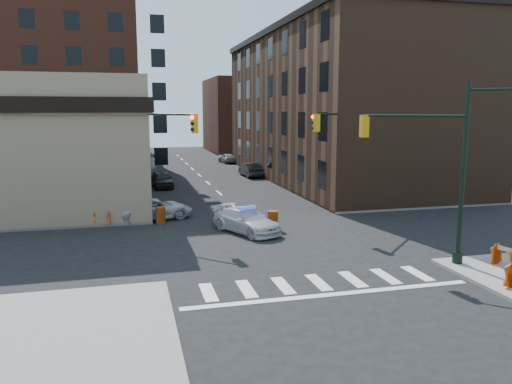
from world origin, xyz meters
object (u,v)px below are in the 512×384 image
pickup (154,209)px  pedestrian_b (85,203)px  police_car (246,221)px  parked_car_wnear (162,180)px  parked_car_wfar (146,166)px  parked_car_enear (251,170)px  barricade_se_a (505,257)px  barrel_bank (161,215)px  barricade_nw_a (103,217)px  pedestrian_a (106,210)px  barrel_road (273,220)px

pickup → pedestrian_b: size_ratio=2.84×
police_car → parked_car_wnear: parked_car_wnear is taller
parked_car_wfar → pedestrian_b: bearing=-94.2°
parked_car_enear → pedestrian_b: 23.01m
barricade_se_a → barrel_bank: bearing=34.1°
parked_car_wnear → parked_car_wfar: parked_car_wfar is taller
pickup → barricade_se_a: 20.19m
pickup → barricade_nw_a: bearing=98.9°
pickup → parked_car_enear: 21.46m
police_car → parked_car_enear: (5.95, 23.41, 0.05)m
parked_car_wfar → parked_car_enear: (10.55, -5.08, -0.09)m
barrel_bank → barricade_nw_a: bearing=178.3°
parked_car_wfar → pedestrian_a: (-3.20, -24.60, 0.12)m
barrel_bank → barricade_se_a: size_ratio=0.89×
barricade_nw_a → parked_car_wnear: bearing=84.4°
pickup → barricade_nw_a: size_ratio=4.45×
parked_car_enear → barricade_nw_a: (-13.96, -19.82, -0.17)m
police_car → parked_car_wfar: bearing=73.5°
parked_car_wfar → parked_car_enear: parked_car_wfar is taller
pedestrian_b → barricade_se_a: pedestrian_b is taller
pedestrian_b → barrel_road: pedestrian_b is taller
parked_car_enear → barrel_bank: size_ratio=4.31×
parked_car_enear → barrel_road: size_ratio=4.02×
parked_car_enear → parked_car_wnear: bearing=26.4°
pedestrian_b → barrel_road: bearing=-41.3°
pickup → barrel_bank: (0.30, -1.40, -0.16)m
pickup → barrel_road: 8.00m
parked_car_enear → barrel_bank: parked_car_enear is taller
barrel_road → barricade_nw_a: 10.19m
pedestrian_a → barricade_se_a: bearing=-13.7°
parked_car_wnear → barrel_bank: bearing=-98.0°
pedestrian_a → barricade_nw_a: (-0.20, -0.30, -0.38)m
barricade_se_a → parked_car_enear: bearing=-7.4°
pedestrian_a → barrel_road: 10.11m
parked_car_wfar → parked_car_enear: size_ratio=1.12×
police_car → pedestrian_b: pedestrian_b is taller
parked_car_enear → pedestrian_b: size_ratio=2.61×
parked_car_enear → barricade_nw_a: bearing=52.4°
parked_car_enear → barricade_se_a: 32.94m
barricade_se_a → barricade_nw_a: size_ratio=1.06×
pedestrian_a → barrel_bank: 3.25m
pickup → barrel_road: (6.54, -4.61, -0.12)m
parked_car_enear → pickup: bearing=57.2°
police_car → barrel_bank: (-4.60, 3.49, -0.17)m
pedestrian_b → barricade_se_a: (18.62, -15.47, -0.42)m
parked_car_wfar → pedestrian_a: bearing=-89.9°
pickup → barrel_bank: size_ratio=4.71×
barrel_road → barrel_bank: 7.02m
parked_car_wnear → parked_car_enear: (9.51, 5.24, 0.01)m
parked_car_wfar → parked_car_enear: bearing=-18.2°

